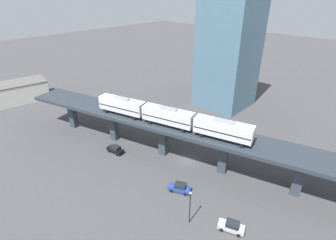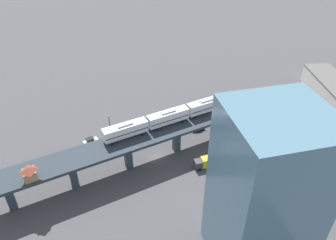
% 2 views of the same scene
% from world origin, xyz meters
% --- Properties ---
extents(ground_plane, '(400.00, 400.00, 0.00)m').
position_xyz_m(ground_plane, '(0.00, 0.00, 0.00)').
color(ground_plane, '#424244').
extents(elevated_viaduct, '(31.63, 91.09, 8.94)m').
position_xyz_m(elevated_viaduct, '(0.05, -0.20, 7.63)').
color(elevated_viaduct, '#283039').
rests_on(elevated_viaduct, ground).
extents(subway_train, '(12.21, 36.68, 4.45)m').
position_xyz_m(subway_train, '(-2.50, 3.96, 11.48)').
color(subway_train, silver).
rests_on(subway_train, elevated_viaduct).
extents(street_car_black, '(2.43, 4.61, 1.89)m').
position_xyz_m(street_car_black, '(-9.50, 15.30, 0.94)').
color(street_car_black, black).
rests_on(street_car_black, ground).
extents(street_car_silver, '(3.19, 4.75, 1.89)m').
position_xyz_m(street_car_silver, '(-10.47, -18.06, 0.94)').
color(street_car_silver, '#B7BABF').
rests_on(street_car_silver, ground).
extents(street_car_blue, '(3.42, 4.75, 1.89)m').
position_xyz_m(street_car_blue, '(-9.15, -5.43, 0.94)').
color(street_car_blue, '#233D93').
rests_on(street_car_blue, ground).
extents(delivery_truck, '(2.74, 7.32, 3.20)m').
position_xyz_m(delivery_truck, '(7.30, 12.69, 1.76)').
color(delivery_truck, '#333338').
rests_on(delivery_truck, ground).
extents(street_lamp, '(0.44, 0.44, 6.94)m').
position_xyz_m(street_lamp, '(-13.99, -11.75, 4.11)').
color(street_lamp, black).
rests_on(street_lamp, ground).
extents(warehouse_building, '(29.84, 14.69, 6.80)m').
position_xyz_m(warehouse_building, '(-17.32, 68.56, 3.41)').
color(warehouse_building, beige).
rests_on(warehouse_building, ground).
extents(office_tower, '(16.00, 16.00, 36.00)m').
position_xyz_m(office_tower, '(35.26, 12.30, 18.00)').
color(office_tower, slate).
rests_on(office_tower, ground).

